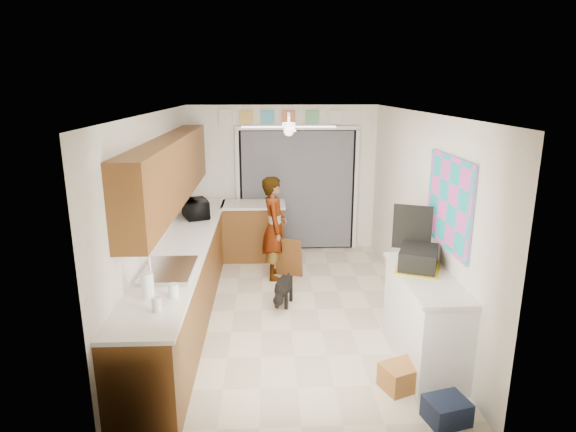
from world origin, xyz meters
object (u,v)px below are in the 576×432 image
object	(u,v)px
microwave	(196,209)
paper_towel_roll	(148,285)
navy_crate	(447,410)
cardboard_box	(402,376)
dog	(284,291)
man	(274,228)
suitcase	(419,258)

from	to	relation	value
microwave	paper_towel_roll	world-z (taller)	microwave
navy_crate	cardboard_box	bearing A→B (deg)	116.73
dog	cardboard_box	bearing A→B (deg)	-43.09
paper_towel_roll	man	world-z (taller)	man
cardboard_box	man	bearing A→B (deg)	112.43
microwave	dog	xyz separation A→B (m)	(1.25, -0.99, -0.88)
cardboard_box	microwave	bearing A→B (deg)	128.96
navy_crate	microwave	bearing A→B (deg)	127.36
microwave	man	size ratio (longest dim) A/B	0.31
dog	microwave	bearing A→B (deg)	158.71
microwave	paper_towel_roll	distance (m)	2.76
suitcase	navy_crate	size ratio (longest dim) A/B	1.43
suitcase	cardboard_box	distance (m)	1.22
microwave	paper_towel_roll	size ratio (longest dim) A/B	2.03
man	dog	xyz separation A→B (m)	(0.11, -0.97, -0.58)
suitcase	man	world-z (taller)	man
navy_crate	dog	xyz separation A→B (m)	(-1.31, 2.36, 0.09)
microwave	dog	bearing A→B (deg)	-149.79
suitcase	navy_crate	distance (m)	1.55
microwave	suitcase	size ratio (longest dim) A/B	0.96
dog	man	bearing A→B (deg)	113.56
microwave	navy_crate	xyz separation A→B (m)	(2.56, -3.35, -0.97)
suitcase	cardboard_box	size ratio (longest dim) A/B	1.29
navy_crate	man	distance (m)	3.68
paper_towel_roll	suitcase	size ratio (longest dim) A/B	0.47
navy_crate	dog	world-z (taller)	dog
man	suitcase	bearing A→B (deg)	-145.64
microwave	suitcase	distance (m)	3.38
microwave	suitcase	world-z (taller)	microwave
suitcase	man	xyz separation A→B (m)	(-1.49, 2.10, -0.27)
man	paper_towel_roll	bearing A→B (deg)	155.60
suitcase	man	size ratio (longest dim) A/B	0.32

